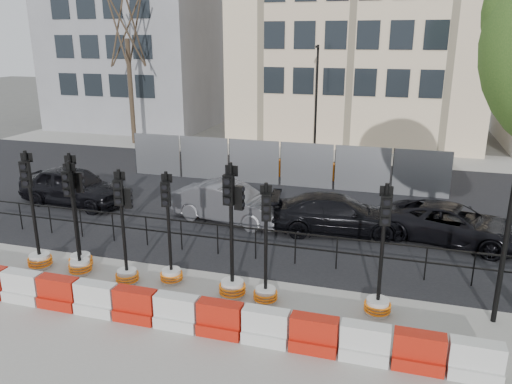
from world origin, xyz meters
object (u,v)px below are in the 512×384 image
(traffic_signal_h, at_px, (379,289))
(car_a, at_px, (74,186))
(traffic_signal_a, at_px, (38,245))
(car_c, at_px, (338,214))
(traffic_signal_d, at_px, (126,257))

(traffic_signal_h, distance_m, car_a, 13.03)
(traffic_signal_a, relative_size, car_a, 0.75)
(car_a, relative_size, car_c, 0.96)
(traffic_signal_d, height_order, car_c, traffic_signal_d)
(traffic_signal_a, xyz_separation_m, car_c, (7.83, 5.18, -0.06))
(traffic_signal_h, xyz_separation_m, car_c, (-1.64, 5.01, -0.02))
(traffic_signal_d, bearing_deg, traffic_signal_h, -11.95)
(traffic_signal_d, distance_m, car_c, 7.23)
(car_a, bearing_deg, traffic_signal_d, -129.11)
(traffic_signal_a, relative_size, traffic_signal_h, 1.06)
(traffic_signal_a, xyz_separation_m, car_a, (-2.55, 5.21, 0.04))
(traffic_signal_a, relative_size, car_c, 0.73)
(traffic_signal_a, height_order, traffic_signal_h, traffic_signal_a)
(traffic_signal_d, bearing_deg, car_c, 32.68)
(car_c, bearing_deg, traffic_signal_a, 114.05)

